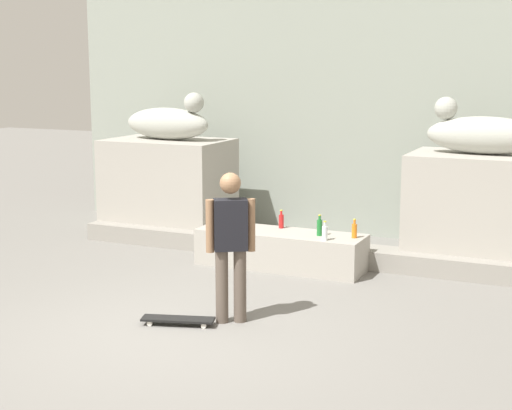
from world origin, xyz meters
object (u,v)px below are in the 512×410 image
Objects in this scene: skater at (231,241)px; bottle_orange at (354,230)px; statue_reclining_left at (169,122)px; bottle_green at (320,227)px; bottle_clear at (325,233)px; skateboard at (178,319)px; bottle_red at (281,221)px; statue_reclining_right at (482,134)px.

bottle_orange is at bearing -136.79° from skater.
statue_reclining_left is 6.37× the size of bottle_orange.
bottle_clear is at bearing -56.39° from bottle_green.
bottle_orange is at bearing 43.49° from bottle_clear.
skateboard is 2.99m from bottle_red.
statue_reclining_left is 4.93m from skateboard.
bottle_clear is at bearing 41.83° from statue_reclining_right.
bottle_green is at bearing -14.16° from statue_reclining_left.
skater reaches higher than bottle_orange.
bottle_clear is (-1.75, -1.47, -1.25)m from statue_reclining_right.
statue_reclining_left reaches higher than bottle_green.
skateboard is 2.65m from bottle_clear.
statue_reclining_right is 6.20× the size of bottle_orange.
bottle_orange is (-1.44, -1.17, -1.25)m from statue_reclining_right.
statue_reclining_right is 6.15× the size of bottle_red.
bottle_green is (-0.16, 0.24, 0.01)m from bottle_clear.
bottle_red is (-1.13, 0.18, 0.00)m from bottle_orange.
statue_reclining_left is 2.02× the size of skateboard.
skater is (2.87, -3.58, -0.95)m from statue_reclining_left.
bottle_clear is at bearing -16.81° from statue_reclining_left.
skater is 2.53m from bottle_orange.
skater is at bearing -94.58° from bottle_green.
statue_reclining_right is at bearing -140.15° from skateboard.
bottle_orange is (0.66, 2.42, -0.31)m from skater.
bottle_green is (0.19, 2.36, -0.29)m from skater.
bottle_green is at bearing -172.85° from bottle_orange.
skater is 1.04m from skateboard.
bottle_red reaches higher than bottle_orange.
statue_reclining_left reaches higher than skateboard.
statue_reclining_left is at bearing 157.64° from bottle_red.
bottle_red is at bearing 171.02° from bottle_orange.
skater is at bearing -79.72° from bottle_red.
skater is at bearing -99.33° from bottle_clear.
bottle_red is (-0.82, 0.48, 0.00)m from bottle_clear.
bottle_clear is 1.00× the size of bottle_orange.
bottle_clear is (3.21, -1.46, -1.25)m from statue_reclining_left.
bottle_red is at bearing 160.12° from bottle_green.
statue_reclining_left is 5.73× the size of bottle_green.
skater is 6.35× the size of bottle_red.
bottle_clear and bottle_orange have the same top height.
bottle_red is (0.01, 2.94, 0.55)m from skateboard.
statue_reclining_left is 1.03× the size of statue_reclining_right.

